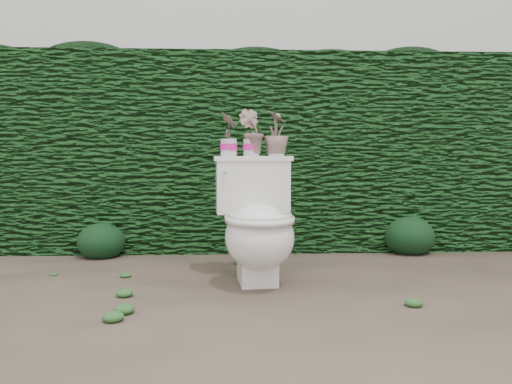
{
  "coord_description": "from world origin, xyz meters",
  "views": [
    {
      "loc": [
        -0.16,
        -2.81,
        0.77
      ],
      "look_at": [
        -0.02,
        0.32,
        0.55
      ],
      "focal_mm": 35.0,
      "sensor_mm": 36.0,
      "label": 1
    }
  ],
  "objects_px": {
    "toilet": "(258,226)",
    "potted_plant_left": "(229,135)",
    "potted_plant_center": "(251,133)",
    "potted_plant_right": "(276,134)"
  },
  "relations": [
    {
      "from": "toilet",
      "to": "potted_plant_left",
      "type": "xyz_separation_m",
      "value": [
        -0.17,
        0.23,
        0.55
      ]
    },
    {
      "from": "potted_plant_center",
      "to": "potted_plant_right",
      "type": "bearing_deg",
      "value": -155.42
    },
    {
      "from": "toilet",
      "to": "potted_plant_right",
      "type": "bearing_deg",
      "value": 57.16
    },
    {
      "from": "toilet",
      "to": "potted_plant_left",
      "type": "bearing_deg",
      "value": 122.83
    },
    {
      "from": "potted_plant_center",
      "to": "potted_plant_right",
      "type": "relative_size",
      "value": 1.04
    },
    {
      "from": "potted_plant_center",
      "to": "toilet",
      "type": "bearing_deg",
      "value": 116.57
    },
    {
      "from": "toilet",
      "to": "potted_plant_left",
      "type": "relative_size",
      "value": 2.9
    },
    {
      "from": "toilet",
      "to": "potted_plant_left",
      "type": "distance_m",
      "value": 0.62
    },
    {
      "from": "potted_plant_right",
      "to": "potted_plant_center",
      "type": "bearing_deg",
      "value": 89.79
    },
    {
      "from": "potted_plant_left",
      "to": "potted_plant_right",
      "type": "distance_m",
      "value": 0.31
    }
  ]
}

